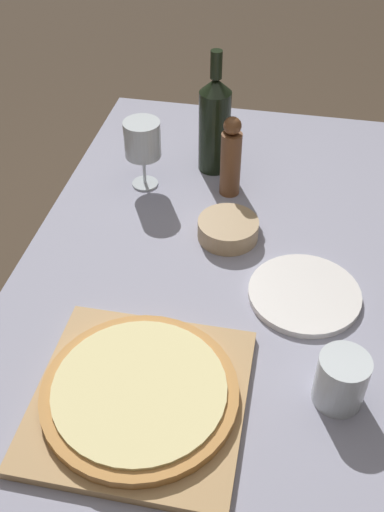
% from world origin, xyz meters
% --- Properties ---
extents(ground_plane, '(12.00, 12.00, 0.00)m').
position_xyz_m(ground_plane, '(0.00, 0.00, 0.00)').
color(ground_plane, '#4C3D2D').
extents(dining_table, '(0.81, 1.55, 0.73)m').
position_xyz_m(dining_table, '(0.00, 0.00, 0.64)').
color(dining_table, '#9393A8').
rests_on(dining_table, ground_plane).
extents(cutting_board, '(0.35, 0.35, 0.02)m').
position_xyz_m(cutting_board, '(-0.06, -0.28, 0.74)').
color(cutting_board, tan).
rests_on(cutting_board, dining_table).
extents(pizza, '(0.33, 0.33, 0.02)m').
position_xyz_m(pizza, '(-0.06, -0.28, 0.76)').
color(pizza, '#C68947').
rests_on(pizza, cutting_board).
extents(wine_bottle, '(0.08, 0.08, 0.31)m').
position_xyz_m(wine_bottle, '(-0.06, 0.45, 0.86)').
color(wine_bottle, black).
rests_on(wine_bottle, dining_table).
extents(pepper_mill, '(0.05, 0.05, 0.20)m').
position_xyz_m(pepper_mill, '(-0.00, 0.35, 0.83)').
color(pepper_mill, brown).
rests_on(pepper_mill, dining_table).
extents(wine_glass, '(0.09, 0.09, 0.17)m').
position_xyz_m(wine_glass, '(-0.21, 0.34, 0.85)').
color(wine_glass, silver).
rests_on(wine_glass, dining_table).
extents(small_bowl, '(0.14, 0.14, 0.04)m').
position_xyz_m(small_bowl, '(0.02, 0.18, 0.75)').
color(small_bowl, tan).
rests_on(small_bowl, dining_table).
extents(drinking_tumbler, '(0.09, 0.09, 0.10)m').
position_xyz_m(drinking_tumbler, '(0.27, -0.21, 0.78)').
color(drinking_tumbler, silver).
rests_on(drinking_tumbler, dining_table).
extents(dinner_plate, '(0.23, 0.23, 0.01)m').
position_xyz_m(dinner_plate, '(0.20, 0.02, 0.74)').
color(dinner_plate, white).
rests_on(dinner_plate, dining_table).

